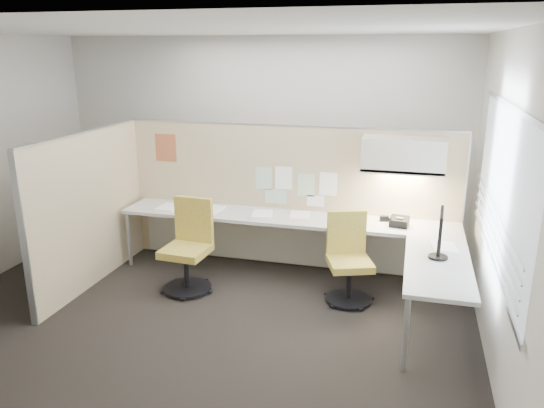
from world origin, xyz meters
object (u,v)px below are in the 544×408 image
(chair_left, at_px, (189,249))
(monitor, at_px, (440,232))
(desk, at_px, (310,233))
(chair_right, at_px, (348,261))
(phone, at_px, (399,222))

(chair_left, xyz_separation_m, monitor, (2.65, -0.22, 0.52))
(desk, distance_m, monitor, 1.61)
(desk, bearing_deg, chair_left, -157.37)
(chair_right, xyz_separation_m, monitor, (0.89, -0.41, 0.55))
(desk, distance_m, phone, 1.00)
(desk, height_order, phone, phone)
(chair_right, relative_size, phone, 4.09)
(chair_right, bearing_deg, monitor, -44.96)
(chair_right, distance_m, monitor, 1.12)
(desk, xyz_separation_m, monitor, (1.37, -0.75, 0.39))
(chair_right, bearing_deg, phone, 23.38)
(chair_left, bearing_deg, monitor, -0.79)
(phone, bearing_deg, chair_left, -155.72)
(desk, relative_size, chair_left, 3.91)
(chair_left, distance_m, monitor, 2.71)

